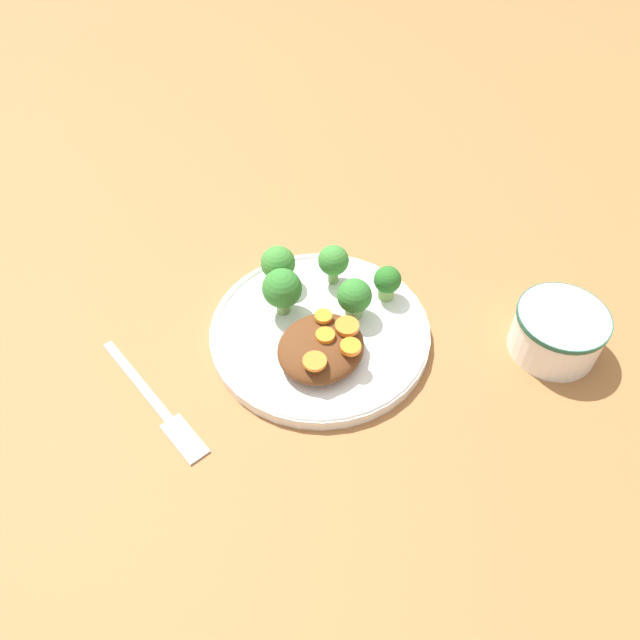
% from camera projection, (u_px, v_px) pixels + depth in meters
% --- Properties ---
extents(ground_plane, '(4.00, 4.00, 0.00)m').
position_uv_depth(ground_plane, '(320.00, 337.00, 0.73)').
color(ground_plane, '#9E6638').
extents(plate, '(0.26, 0.26, 0.02)m').
position_uv_depth(plate, '(320.00, 331.00, 0.73)').
color(plate, white).
rests_on(plate, ground_plane).
extents(dip_bowl, '(0.10, 0.10, 0.06)m').
position_uv_depth(dip_bowl, '(558.00, 330.00, 0.70)').
color(dip_bowl, white).
rests_on(dip_bowl, ground_plane).
extents(stew_mound, '(0.09, 0.10, 0.03)m').
position_uv_depth(stew_mound, '(321.00, 348.00, 0.69)').
color(stew_mound, '#5B3319').
rests_on(stew_mound, plate).
extents(broccoli_floret_0, '(0.04, 0.04, 0.05)m').
position_uv_depth(broccoli_floret_0, '(278.00, 264.00, 0.75)').
color(broccoli_floret_0, '#7FA85B').
rests_on(broccoli_floret_0, plate).
extents(broccoli_floret_1, '(0.04, 0.04, 0.05)m').
position_uv_depth(broccoli_floret_1, '(333.00, 261.00, 0.75)').
color(broccoli_floret_1, '#759E51').
rests_on(broccoli_floret_1, plate).
extents(broccoli_floret_2, '(0.04, 0.04, 0.05)m').
position_uv_depth(broccoli_floret_2, '(354.00, 297.00, 0.72)').
color(broccoli_floret_2, '#7FA85B').
rests_on(broccoli_floret_2, plate).
extents(broccoli_floret_3, '(0.03, 0.03, 0.05)m').
position_uv_depth(broccoli_floret_3, '(387.00, 282.00, 0.74)').
color(broccoli_floret_3, '#7FA85B').
rests_on(broccoli_floret_3, plate).
extents(broccoli_floret_4, '(0.05, 0.05, 0.06)m').
position_uv_depth(broccoli_floret_4, '(280.00, 292.00, 0.71)').
color(broccoli_floret_4, '#7FA85B').
rests_on(broccoli_floret_4, plate).
extents(carrot_slice_0, '(0.02, 0.02, 0.01)m').
position_uv_depth(carrot_slice_0, '(323.00, 316.00, 0.69)').
color(carrot_slice_0, orange).
rests_on(carrot_slice_0, stew_mound).
extents(carrot_slice_1, '(0.02, 0.02, 0.00)m').
position_uv_depth(carrot_slice_1, '(325.00, 335.00, 0.67)').
color(carrot_slice_1, orange).
rests_on(carrot_slice_1, stew_mound).
extents(carrot_slice_2, '(0.03, 0.03, 0.00)m').
position_uv_depth(carrot_slice_2, '(315.00, 361.00, 0.65)').
color(carrot_slice_2, orange).
rests_on(carrot_slice_2, stew_mound).
extents(carrot_slice_3, '(0.03, 0.03, 0.01)m').
position_uv_depth(carrot_slice_3, '(347.00, 326.00, 0.68)').
color(carrot_slice_3, orange).
rests_on(carrot_slice_3, stew_mound).
extents(carrot_slice_4, '(0.02, 0.02, 0.01)m').
position_uv_depth(carrot_slice_4, '(351.00, 347.00, 0.66)').
color(carrot_slice_4, orange).
rests_on(carrot_slice_4, stew_mound).
extents(fork, '(0.19, 0.07, 0.01)m').
position_uv_depth(fork, '(160.00, 408.00, 0.67)').
color(fork, silver).
rests_on(fork, ground_plane).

